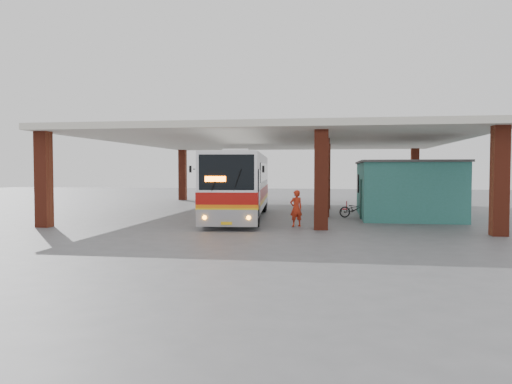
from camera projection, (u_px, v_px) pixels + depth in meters
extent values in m
plane|color=#515154|center=(263.00, 221.00, 25.22)|extent=(90.00, 90.00, 0.00)
cube|color=maroon|center=(321.00, 180.00, 21.70)|extent=(0.60, 0.60, 4.35)
cube|color=maroon|center=(324.00, 178.00, 27.62)|extent=(0.60, 0.60, 4.35)
cube|color=maroon|center=(326.00, 176.00, 33.54)|extent=(0.60, 0.60, 4.35)
cube|color=maroon|center=(44.00, 179.00, 22.65)|extent=(0.60, 0.60, 4.35)
cube|color=maroon|center=(183.00, 175.00, 43.38)|extent=(0.60, 0.60, 4.35)
cube|color=maroon|center=(500.00, 181.00, 19.62)|extent=(0.60, 0.60, 4.35)
cube|color=maroon|center=(415.00, 175.00, 40.35)|extent=(0.60, 0.60, 4.35)
cube|color=silver|center=(285.00, 140.00, 31.36)|extent=(21.00, 23.00, 0.30)
cube|color=#307969|center=(405.00, 190.00, 27.94)|extent=(5.00, 8.00, 3.00)
cube|color=#484848|center=(406.00, 162.00, 27.87)|extent=(5.20, 8.20, 0.12)
cube|color=#163D35|center=(361.00, 199.00, 26.87)|extent=(0.08, 0.95, 2.10)
cube|color=black|center=(358.00, 183.00, 29.79)|extent=(0.08, 1.20, 1.00)
cube|color=black|center=(358.00, 183.00, 29.80)|extent=(0.04, 1.30, 1.10)
cube|color=white|center=(240.00, 182.00, 27.11)|extent=(3.80, 12.62, 2.90)
cube|color=white|center=(238.00, 152.00, 26.01)|extent=(1.54, 3.21, 0.26)
cube|color=#95949A|center=(227.00, 218.00, 21.16)|extent=(2.64, 0.67, 0.72)
cube|color=#A8100B|center=(240.00, 192.00, 27.13)|extent=(3.84, 12.62, 0.52)
cube|color=orange|center=(240.00, 198.00, 27.15)|extent=(3.84, 12.62, 0.13)
cube|color=yellow|center=(240.00, 200.00, 27.15)|extent=(3.84, 12.62, 0.10)
cube|color=black|center=(227.00, 172.00, 20.93)|extent=(2.34, 0.33, 1.50)
cube|color=black|center=(218.00, 172.00, 27.99)|extent=(0.96, 9.28, 0.93)
cube|color=black|center=(264.00, 172.00, 27.84)|extent=(0.96, 9.28, 0.93)
cube|color=#FF5905|center=(215.00, 179.00, 20.91)|extent=(0.88, 0.14, 0.23)
sphere|color=orange|center=(204.00, 218.00, 21.00)|extent=(0.19, 0.19, 0.19)
sphere|color=orange|center=(249.00, 218.00, 20.89)|extent=(0.19, 0.19, 0.19)
cube|color=yellow|center=(226.00, 223.00, 20.94)|extent=(0.47, 0.08, 0.12)
cylinder|color=black|center=(207.00, 215.00, 22.90)|extent=(0.43, 1.06, 1.04)
cylinder|color=black|center=(256.00, 216.00, 22.77)|extent=(0.43, 1.06, 1.04)
cylinder|color=black|center=(227.00, 204.00, 30.85)|extent=(0.43, 1.06, 1.04)
cylinder|color=black|center=(263.00, 204.00, 30.72)|extent=(0.43, 1.06, 1.04)
cylinder|color=black|center=(230.00, 202.00, 32.19)|extent=(0.43, 1.06, 1.04)
cylinder|color=black|center=(264.00, 202.00, 32.07)|extent=(0.43, 1.06, 1.04)
imported|color=black|center=(355.00, 209.00, 27.40)|extent=(1.88, 1.11, 0.93)
imported|color=red|center=(296.00, 208.00, 22.94)|extent=(0.73, 0.65, 1.68)
cube|color=red|center=(344.00, 209.00, 30.64)|extent=(0.37, 0.37, 0.05)
cube|color=red|center=(347.00, 205.00, 30.61)|extent=(0.05, 0.37, 0.53)
cylinder|color=black|center=(342.00, 211.00, 30.52)|extent=(0.03, 0.03, 0.18)
cylinder|color=black|center=(347.00, 211.00, 30.47)|extent=(0.03, 0.03, 0.18)
cylinder|color=black|center=(341.00, 211.00, 30.81)|extent=(0.03, 0.03, 0.18)
cylinder|color=black|center=(346.00, 211.00, 30.77)|extent=(0.03, 0.03, 0.18)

